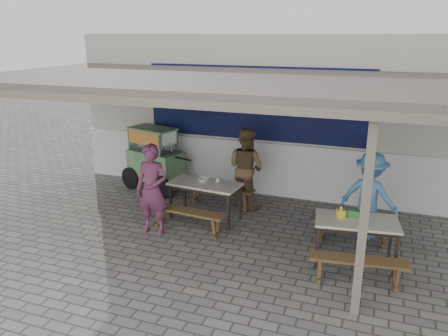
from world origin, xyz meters
TOP-DOWN VIEW (x-y plane):
  - ground at (0.00, 0.00)m, footprint 60.00×60.00m
  - back_wall at (-0.00, 3.58)m, footprint 9.00×1.28m
  - warung_roof at (0.02, 0.90)m, footprint 9.00×4.21m
  - table_left at (-0.66, 1.21)m, footprint 1.42×0.78m
  - bench_left_street at (-0.72, 0.51)m, footprint 1.48×0.41m
  - bench_left_wall at (-0.59, 1.91)m, footprint 1.48×0.41m
  - table_right at (2.23, 0.42)m, footprint 1.34×0.86m
  - bench_right_street at (2.32, -0.27)m, footprint 1.39×0.46m
  - bench_right_wall at (2.14, 1.10)m, footprint 1.39×0.46m
  - vendor_cart at (-2.40, 2.39)m, footprint 1.89×1.07m
  - patron_street_side at (-1.31, 0.32)m, footprint 0.62×0.42m
  - patron_wall_side at (-0.12, 2.14)m, footprint 1.00×0.91m
  - patron_right_table at (2.36, 1.48)m, footprint 1.14×0.85m
  - tissue_box at (1.98, 0.44)m, footprint 0.15×0.15m
  - donation_box at (2.18, 0.50)m, footprint 0.20×0.15m
  - condiment_jar at (-0.45, 1.36)m, footprint 0.07×0.07m
  - condiment_bowl at (-0.73, 1.32)m, footprint 0.24×0.24m

SIDE VIEW (x-z plane):
  - ground at x=0.00m, z-range 0.00..0.00m
  - bench_right_street at x=2.32m, z-range 0.11..0.56m
  - bench_right_wall at x=2.14m, z-range 0.11..0.56m
  - bench_left_street at x=-0.72m, z-range 0.11..0.56m
  - bench_left_wall at x=-0.59m, z-range 0.11..0.56m
  - table_right at x=2.23m, z-range 0.29..1.04m
  - table_left at x=-0.66m, z-range 0.29..1.04m
  - condiment_bowl at x=-0.73m, z-range 0.75..0.80m
  - patron_right_table at x=2.36m, z-range 0.00..1.57m
  - condiment_jar at x=-0.45m, z-range 0.75..0.83m
  - vendor_cart at x=-2.40m, z-range 0.06..1.53m
  - tissue_box at x=1.98m, z-range 0.75..0.87m
  - donation_box at x=2.18m, z-range 0.75..0.87m
  - patron_street_side at x=-1.31m, z-range 0.00..1.67m
  - patron_wall_side at x=-0.12m, z-range 0.00..1.69m
  - back_wall at x=0.00m, z-range -0.03..3.47m
  - warung_roof at x=0.02m, z-range 1.31..4.12m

